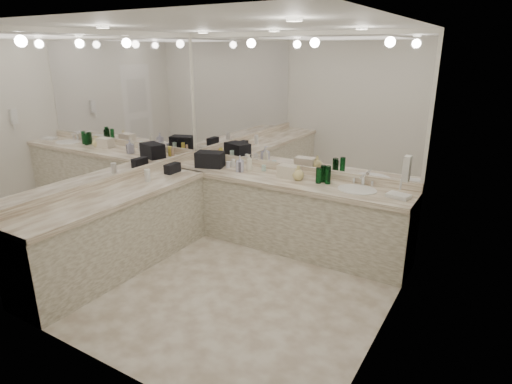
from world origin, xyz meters
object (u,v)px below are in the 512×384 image
Objects in this scene: wall_phone at (407,169)px; soap_bottle_b at (240,164)px; hand_towel at (399,196)px; sink at (357,190)px; black_toiletry_bag at (210,159)px; soap_bottle_c at (298,173)px; cream_cosmetic_case at (289,171)px; soap_bottle_a at (249,162)px.

wall_phone reaches higher than soap_bottle_b.
hand_towel is (-0.14, 0.47, -0.43)m from wall_phone.
black_toiletry_bag is (-2.02, -0.05, 0.11)m from sink.
soap_bottle_b is at bearing 0.95° from black_toiletry_bag.
soap_bottle_c is (-0.74, 0.01, 0.10)m from sink.
sink is at bearing 0.70° from cream_cosmetic_case.
cream_cosmetic_case is at bearing 4.94° from black_toiletry_bag.
sink is at bearing 1.29° from black_toiletry_bag.
hand_towel is at bearing 0.65° from cream_cosmetic_case.
cream_cosmetic_case is at bearing 176.63° from sink.
wall_phone reaches higher than hand_towel.
wall_phone is (0.61, -0.50, 0.46)m from sink.
cream_cosmetic_case is (-1.49, 0.55, -0.38)m from wall_phone.
wall_phone is 2.23m from soap_bottle_b.
wall_phone is at bearing -73.08° from hand_towel.
soap_bottle_a reaches higher than sink.
black_toiletry_bag is 0.56m from soap_bottle_a.
black_toiletry_bag is at bearing -171.00° from cream_cosmetic_case.
soap_bottle_b is at bearing -179.73° from hand_towel.
soap_bottle_c is (1.28, 0.05, -0.01)m from black_toiletry_bag.
cream_cosmetic_case reaches higher than sink.
wall_phone reaches higher than soap_bottle_c.
black_toiletry_bag is at bearing -178.71° from sink.
wall_phone is 1.14× the size of soap_bottle_a.
soap_bottle_c is at bearing -5.29° from soap_bottle_a.
sink is 0.89m from cream_cosmetic_case.
sink is at bearing 1.40° from soap_bottle_b.
cream_cosmetic_case is 0.16m from soap_bottle_c.
soap_bottle_c is at bearing 2.31° from black_toiletry_bag.
sink is 1.55m from soap_bottle_b.
hand_towel is at bearing -1.64° from soap_bottle_c.
soap_bottle_a is at bearing -178.09° from cream_cosmetic_case.
wall_phone is 1.31× the size of soap_bottle_c.
soap_bottle_a is at bearing 164.55° from wall_phone.
sink is 2.11× the size of soap_bottle_b.
sink is 0.74m from soap_bottle_c.
sink is 2.40× the size of soap_bottle_c.
sink is 1.22× the size of black_toiletry_bag.
soap_bottle_a reaches higher than soap_bottle_b.
soap_bottle_b is 0.81m from soap_bottle_c.
black_toiletry_bag reaches higher than hand_towel.
soap_bottle_b is (-2.15, 0.46, -0.35)m from wall_phone.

